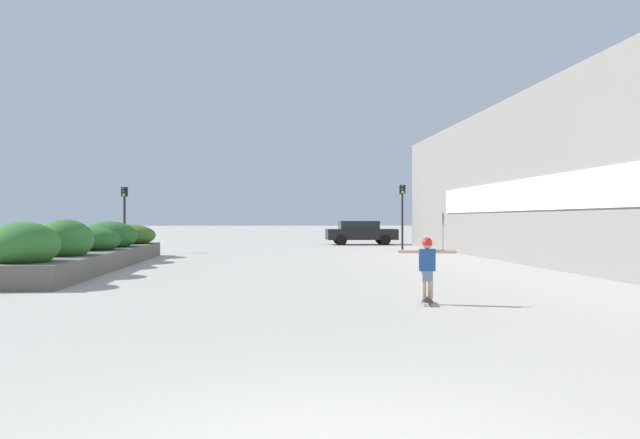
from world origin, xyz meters
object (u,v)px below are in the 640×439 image
at_px(skateboarder, 427,262).
at_px(car_center_left, 361,232).
at_px(skateboard, 427,300).
at_px(traffic_light_left, 124,207).
at_px(traffic_light_right, 402,205).

bearing_deg(skateboarder, car_center_left, 93.38).
bearing_deg(skateboard, car_center_left, 93.38).
distance_m(skateboarder, traffic_light_left, 21.53).
relative_size(skateboard, skateboarder, 0.68).
bearing_deg(traffic_light_left, skateboard, -63.31).
xyz_separation_m(traffic_light_left, traffic_light_right, (13.64, 0.61, 0.12)).
distance_m(skateboard, traffic_light_right, 20.32).
relative_size(car_center_left, traffic_light_right, 1.31).
bearing_deg(skateboard, skateboarder, 9.67).
xyz_separation_m(skateboard, skateboarder, (0.00, 0.00, 0.71)).
distance_m(skateboard, car_center_left, 27.13).
bearing_deg(traffic_light_left, skateboarder, -63.31).
relative_size(skateboard, car_center_left, 0.18).
height_order(skateboard, car_center_left, car_center_left).
distance_m(car_center_left, traffic_light_left, 14.88).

